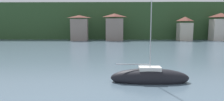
% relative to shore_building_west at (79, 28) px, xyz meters
% --- Properties ---
extents(wooded_hillside, '(352.00, 56.12, 30.03)m').
position_rel_shore_building_west_xyz_m(wooded_hillside, '(33.73, 38.13, 1.90)').
color(wooded_hillside, '#2D4C28').
rests_on(wooded_hillside, ground_plane).
extents(shore_building_west, '(6.99, 3.17, 10.06)m').
position_rel_shore_building_west_xyz_m(shore_building_west, '(0.00, 0.00, 0.00)').
color(shore_building_west, gray).
rests_on(shore_building_west, ground_plane).
extents(shore_building_westcentral, '(7.17, 4.22, 10.74)m').
position_rel_shore_building_west_xyz_m(shore_building_westcentral, '(14.01, 0.50, 0.31)').
color(shore_building_westcentral, gray).
rests_on(shore_building_westcentral, ground_plane).
extents(shore_building_central, '(5.26, 5.18, 9.48)m').
position_rel_shore_building_west_xyz_m(shore_building_central, '(42.03, 0.96, -0.31)').
color(shore_building_central, '#BCB29E').
rests_on(shore_building_central, ground_plane).
extents(shore_building_eastcentral, '(7.18, 5.12, 10.95)m').
position_rel_shore_building_west_xyz_m(shore_building_eastcentral, '(56.04, 0.93, 0.41)').
color(shore_building_eastcentral, beige).
rests_on(shore_building_eastcentral, ground_plane).
extents(sailboat_mid_1, '(8.03, 2.19, 8.74)m').
position_rel_shore_building_west_xyz_m(sailboat_mid_1, '(17.95, -57.56, -4.42)').
color(sailboat_mid_1, black).
rests_on(sailboat_mid_1, ground_plane).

